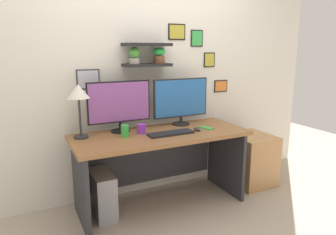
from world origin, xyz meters
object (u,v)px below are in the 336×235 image
at_px(keyboard, 171,133).
at_px(drawer_cabinet, 251,159).
at_px(monitor_right, 181,100).
at_px(desk_lamp, 79,95).
at_px(desk, 159,152).
at_px(cell_phone, 206,128).
at_px(computer_tower_left, 103,194).
at_px(water_cup, 125,131).
at_px(monitor_left, 119,104).
at_px(computer_mouse, 197,129).
at_px(coffee_mug, 141,129).

bearing_deg(keyboard, drawer_cabinet, 6.03).
relative_size(keyboard, drawer_cabinet, 0.77).
relative_size(monitor_right, desk_lamp, 1.28).
distance_m(desk, monitor_right, 0.60).
xyz_separation_m(desk, cell_phone, (0.48, -0.10, 0.21)).
height_order(monitor_right, desk_lamp, monitor_right).
bearing_deg(computer_tower_left, keyboard, -14.07).
bearing_deg(water_cup, monitor_right, 15.69).
bearing_deg(monitor_left, desk, -25.96).
distance_m(monitor_left, cell_phone, 0.90).
bearing_deg(drawer_cabinet, keyboard, -173.97).
bearing_deg(drawer_cabinet, desk, 178.65).
distance_m(water_cup, drawer_cabinet, 1.59).
bearing_deg(monitor_right, desk_lamp, -177.11).
bearing_deg(desk, monitor_right, 25.97).
bearing_deg(drawer_cabinet, cell_phone, -173.71).
distance_m(desk_lamp, cell_phone, 1.28).
bearing_deg(drawer_cabinet, computer_tower_left, 178.59).
height_order(computer_mouse, desk_lamp, desk_lamp).
relative_size(desk, computer_mouse, 18.56).
height_order(monitor_left, water_cup, monitor_left).
bearing_deg(water_cup, computer_tower_left, 168.62).
distance_m(cell_phone, water_cup, 0.84).
height_order(desk, coffee_mug, coffee_mug).
xyz_separation_m(monitor_left, water_cup, (-0.02, -0.19, -0.21)).
bearing_deg(monitor_left, monitor_right, 0.00).
bearing_deg(water_cup, monitor_left, 85.27).
relative_size(desk, monitor_right, 2.72).
height_order(monitor_right, keyboard, monitor_right).
bearing_deg(desk_lamp, drawer_cabinet, -4.17).
xyz_separation_m(desk, monitor_left, (-0.33, 0.16, 0.48)).
distance_m(cell_phone, coffee_mug, 0.67).
xyz_separation_m(monitor_left, keyboard, (0.39, -0.30, -0.26)).
height_order(monitor_right, computer_mouse, monitor_right).
xyz_separation_m(keyboard, cell_phone, (0.42, 0.04, -0.01)).
relative_size(keyboard, computer_mouse, 4.89).
bearing_deg(coffee_mug, desk, -3.01).
height_order(water_cup, drawer_cabinet, water_cup).
distance_m(monitor_left, computer_mouse, 0.79).
bearing_deg(coffee_mug, computer_mouse, -15.90).
height_order(desk_lamp, coffee_mug, desk_lamp).
bearing_deg(water_cup, keyboard, -15.49).
distance_m(cell_phone, computer_tower_left, 1.19).
xyz_separation_m(monitor_left, computer_mouse, (0.68, -0.30, -0.25)).
bearing_deg(desk_lamp, computer_tower_left, -32.97).
bearing_deg(drawer_cabinet, water_cup, -179.92).
distance_m(keyboard, cell_phone, 0.42).
bearing_deg(keyboard, monitor_left, 142.26).
distance_m(desk, coffee_mug, 0.31).
height_order(monitor_right, coffee_mug, monitor_right).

